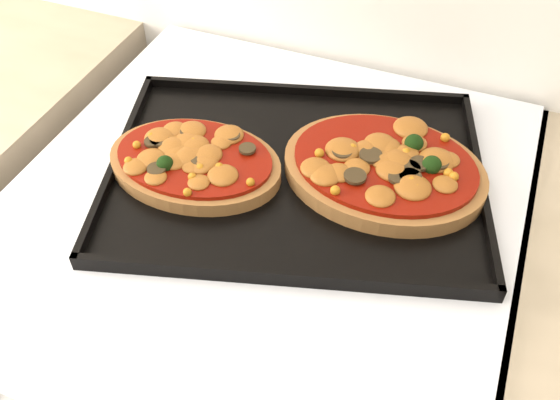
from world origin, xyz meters
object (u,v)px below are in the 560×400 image
at_px(baking_tray, 295,171).
at_px(pizza_right, 384,167).
at_px(stove, 271,379).
at_px(pizza_left, 195,161).

xyz_separation_m(baking_tray, pizza_right, (0.10, 0.03, 0.02)).
relative_size(stove, pizza_right, 3.80).
distance_m(pizza_left, pizza_right, 0.22).
distance_m(baking_tray, pizza_left, 0.12).
xyz_separation_m(stove, pizza_right, (0.12, 0.06, 0.48)).
bearing_deg(pizza_right, pizza_left, -161.58).
bearing_deg(pizza_left, pizza_right, 18.42).
distance_m(stove, baking_tray, 0.47).
height_order(stove, pizza_right, pizza_right).
bearing_deg(pizza_right, stove, -153.19).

